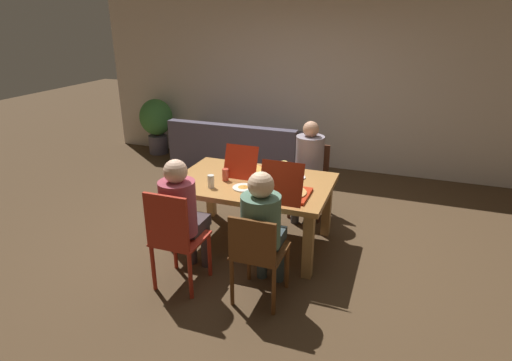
% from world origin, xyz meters
% --- Properties ---
extents(ground_plane, '(20.00, 20.00, 0.00)m').
position_xyz_m(ground_plane, '(0.00, 0.00, 0.00)').
color(ground_plane, '#4B3722').
extents(back_wall, '(7.47, 0.12, 2.74)m').
position_xyz_m(back_wall, '(0.00, 2.81, 1.37)').
color(back_wall, beige).
rests_on(back_wall, ground).
extents(dining_table, '(1.65, 1.10, 0.74)m').
position_xyz_m(dining_table, '(0.00, 0.00, 0.63)').
color(dining_table, '#B0783D').
rests_on(dining_table, ground).
extents(chair_0, '(0.43, 0.44, 0.99)m').
position_xyz_m(chair_0, '(-0.36, -1.04, 0.55)').
color(chair_0, '#A92919').
rests_on(chair_0, ground).
extents(person_0, '(0.33, 0.55, 1.23)m').
position_xyz_m(person_0, '(-0.36, -0.88, 0.72)').
color(person_0, '#3F3336').
rests_on(person_0, ground).
extents(chair_1, '(0.44, 0.42, 0.88)m').
position_xyz_m(chair_1, '(0.40, 0.97, 0.49)').
color(chair_1, '#552E1E').
rests_on(chair_1, ground).
extents(person_1, '(0.34, 0.50, 1.21)m').
position_xyz_m(person_1, '(0.40, 0.84, 0.72)').
color(person_1, '#434247').
rests_on(person_1, ground).
extents(chair_2, '(0.43, 0.46, 0.87)m').
position_xyz_m(chair_2, '(0.40, -0.98, 0.50)').
color(chair_2, '#5D3417').
rests_on(chair_2, ground).
extents(person_2, '(0.34, 0.51, 1.20)m').
position_xyz_m(person_2, '(0.40, -0.84, 0.71)').
color(person_2, '#334143').
rests_on(person_2, ground).
extents(pizza_box_0, '(0.36, 0.49, 0.37)m').
position_xyz_m(pizza_box_0, '(-0.13, 0.18, 0.79)').
color(pizza_box_0, red).
rests_on(pizza_box_0, dining_table).
extents(pizza_box_1, '(0.40, 0.52, 0.42)m').
position_xyz_m(pizza_box_1, '(0.46, -0.28, 0.79)').
color(pizza_box_1, '#B12A11').
rests_on(pizza_box_1, dining_table).
extents(plate_0, '(0.20, 0.20, 0.01)m').
position_xyz_m(plate_0, '(0.41, 0.25, 0.74)').
color(plate_0, white).
rests_on(plate_0, dining_table).
extents(plate_1, '(0.23, 0.23, 0.03)m').
position_xyz_m(plate_1, '(-0.02, -0.22, 0.74)').
color(plate_1, white).
rests_on(plate_1, dining_table).
extents(drinking_glass_0, '(0.07, 0.07, 0.13)m').
position_xyz_m(drinking_glass_0, '(0.23, 0.37, 0.80)').
color(drinking_glass_0, '#DBBF5E').
rests_on(drinking_glass_0, dining_table).
extents(drinking_glass_1, '(0.07, 0.07, 0.13)m').
position_xyz_m(drinking_glass_1, '(-0.33, -0.32, 0.80)').
color(drinking_glass_1, silver).
rests_on(drinking_glass_1, dining_table).
extents(drinking_glass_2, '(0.07, 0.07, 0.13)m').
position_xyz_m(drinking_glass_2, '(-0.28, -0.09, 0.80)').
color(drinking_glass_2, '#BD4633').
rests_on(drinking_glass_2, dining_table).
extents(couch, '(2.10, 0.88, 0.81)m').
position_xyz_m(couch, '(-1.07, 2.18, 0.28)').
color(couch, '#4E485A').
rests_on(couch, ground).
extents(potted_plant, '(0.58, 0.58, 0.99)m').
position_xyz_m(potted_plant, '(-2.77, 2.46, 0.59)').
color(potted_plant, '#544D5B').
rests_on(potted_plant, ground).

